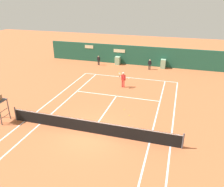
{
  "coord_description": "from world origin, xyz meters",
  "views": [
    {
      "loc": [
        5.21,
        -12.3,
        8.73
      ],
      "look_at": [
        -0.03,
        5.08,
        0.8
      ],
      "focal_mm": 36.76,
      "sensor_mm": 36.0,
      "label": 1
    }
  ],
  "objects_px": {
    "tennis_ball_near_service_line": "(102,80)",
    "ball_kid_centre_post": "(99,60)",
    "tennis_ball_mid_court": "(129,115)",
    "player_on_baseline": "(123,79)",
    "ball_kid_left_post": "(150,64)",
    "tennis_ball_by_sideline": "(124,109)"
  },
  "relations": [
    {
      "from": "tennis_ball_near_service_line",
      "to": "ball_kid_centre_post",
      "type": "bearing_deg",
      "value": 113.88
    },
    {
      "from": "ball_kid_centre_post",
      "to": "tennis_ball_near_service_line",
      "type": "distance_m",
      "value": 5.81
    },
    {
      "from": "ball_kid_centre_post",
      "to": "tennis_ball_mid_court",
      "type": "bearing_deg",
      "value": 121.69
    },
    {
      "from": "player_on_baseline",
      "to": "ball_kid_centre_post",
      "type": "relative_size",
      "value": 1.4
    },
    {
      "from": "ball_kid_centre_post",
      "to": "tennis_ball_mid_court",
      "type": "distance_m",
      "value": 14.17
    },
    {
      "from": "player_on_baseline",
      "to": "ball_kid_left_post",
      "type": "bearing_deg",
      "value": -99.98
    },
    {
      "from": "ball_kid_left_post",
      "to": "player_on_baseline",
      "type": "bearing_deg",
      "value": 76.03
    },
    {
      "from": "tennis_ball_near_service_line",
      "to": "tennis_ball_mid_court",
      "type": "bearing_deg",
      "value": -56.68
    },
    {
      "from": "tennis_ball_mid_court",
      "to": "ball_kid_left_post",
      "type": "bearing_deg",
      "value": 91.04
    },
    {
      "from": "ball_kid_centre_post",
      "to": "tennis_ball_near_service_line",
      "type": "relative_size",
      "value": 18.67
    },
    {
      "from": "ball_kid_left_post",
      "to": "tennis_ball_mid_court",
      "type": "relative_size",
      "value": 19.02
    },
    {
      "from": "tennis_ball_mid_court",
      "to": "tennis_ball_near_service_line",
      "type": "bearing_deg",
      "value": 123.32
    },
    {
      "from": "ball_kid_centre_post",
      "to": "tennis_ball_near_service_line",
      "type": "bearing_deg",
      "value": 116.08
    },
    {
      "from": "ball_kid_left_post",
      "to": "tennis_ball_by_sideline",
      "type": "height_order",
      "value": "ball_kid_left_post"
    },
    {
      "from": "player_on_baseline",
      "to": "ball_kid_centre_post",
      "type": "bearing_deg",
      "value": -48.77
    },
    {
      "from": "ball_kid_left_post",
      "to": "tennis_ball_by_sideline",
      "type": "xyz_separation_m",
      "value": [
        -0.38,
        -11.45,
        -0.71
      ]
    },
    {
      "from": "tennis_ball_by_sideline",
      "to": "ball_kid_left_post",
      "type": "bearing_deg",
      "value": 88.08
    },
    {
      "from": "tennis_ball_by_sideline",
      "to": "tennis_ball_mid_court",
      "type": "bearing_deg",
      "value": -54.91
    },
    {
      "from": "tennis_ball_by_sideline",
      "to": "tennis_ball_near_service_line",
      "type": "bearing_deg",
      "value": 123.06
    },
    {
      "from": "ball_kid_left_post",
      "to": "tennis_ball_by_sideline",
      "type": "distance_m",
      "value": 11.48
    },
    {
      "from": "ball_kid_centre_post",
      "to": "tennis_ball_by_sideline",
      "type": "bearing_deg",
      "value": 121.24
    },
    {
      "from": "ball_kid_centre_post",
      "to": "ball_kid_left_post",
      "type": "distance_m",
      "value": 6.74
    }
  ]
}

